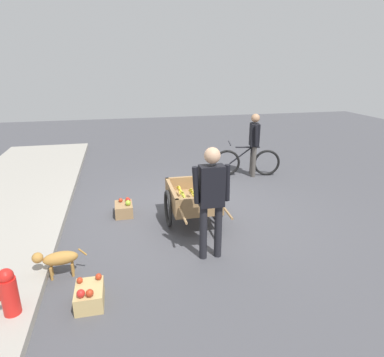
# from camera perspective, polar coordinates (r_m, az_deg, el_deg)

# --- Properties ---
(ground_plane) EXTENTS (24.00, 24.00, 0.00)m
(ground_plane) POSITION_cam_1_polar(r_m,az_deg,el_deg) (6.39, -0.09, -5.92)
(ground_plane) COLOR #47474C
(fruit_cart) EXTENTS (1.65, 0.94, 0.72)m
(fruit_cart) POSITION_cam_1_polar(r_m,az_deg,el_deg) (5.86, 0.16, -3.61)
(fruit_cart) COLOR #937047
(fruit_cart) RESTS_ON ground
(vendor_person) EXTENTS (0.22, 0.54, 1.65)m
(vendor_person) POSITION_cam_1_polar(r_m,az_deg,el_deg) (4.63, 3.33, -2.64)
(vendor_person) COLOR black
(vendor_person) RESTS_ON ground
(bicycle) EXTENTS (0.52, 1.64, 0.85)m
(bicycle) POSITION_cam_1_polar(r_m,az_deg,el_deg) (8.52, 9.28, 2.80)
(bicycle) COLOR black
(bicycle) RESTS_ON ground
(cyclist_person) EXTENTS (0.51, 0.27, 1.55)m
(cyclist_person) POSITION_cam_1_polar(r_m,az_deg,el_deg) (8.41, 10.51, 6.53)
(cyclist_person) COLOR #4C4742
(cyclist_person) RESTS_ON ground
(dog) EXTENTS (0.23, 0.67, 0.40)m
(dog) POSITION_cam_1_polar(r_m,az_deg,el_deg) (4.85, -21.89, -12.52)
(dog) COLOR #AD7A38
(dog) RESTS_ON ground
(fire_hydrant) EXTENTS (0.25, 0.25, 0.67)m
(fire_hydrant) POSITION_cam_1_polar(r_m,az_deg,el_deg) (4.27, -28.54, -17.16)
(fire_hydrant) COLOR red
(fire_hydrant) RESTS_ON ground
(plastic_bucket) EXTENTS (0.27, 0.27, 0.22)m
(plastic_bucket) POSITION_cam_1_polar(r_m,az_deg,el_deg) (7.88, 1.90, -0.13)
(plastic_bucket) COLOR orange
(plastic_bucket) RESTS_ON ground
(apple_crate) EXTENTS (0.44, 0.32, 0.32)m
(apple_crate) POSITION_cam_1_polar(r_m,az_deg,el_deg) (6.41, -11.45, -5.05)
(apple_crate) COLOR #99754C
(apple_crate) RESTS_ON ground
(mixed_fruit_crate) EXTENTS (0.44, 0.32, 0.31)m
(mixed_fruit_crate) POSITION_cam_1_polar(r_m,az_deg,el_deg) (4.33, -17.01, -18.42)
(mixed_fruit_crate) COLOR tan
(mixed_fruit_crate) RESTS_ON ground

